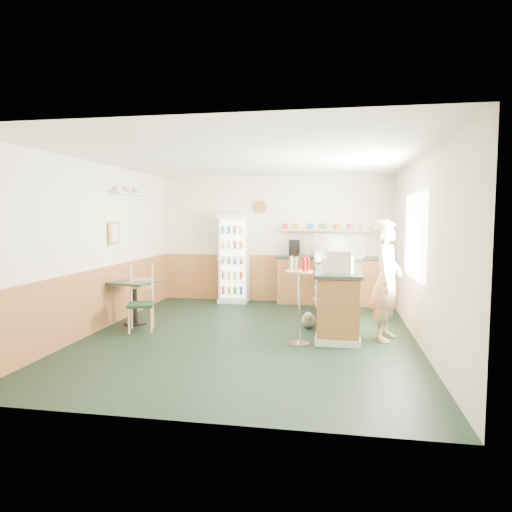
% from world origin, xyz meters
% --- Properties ---
extents(ground, '(6.00, 6.00, 0.00)m').
position_xyz_m(ground, '(0.00, 0.00, 0.00)').
color(ground, black).
rests_on(ground, ground).
extents(room_envelope, '(5.04, 6.02, 2.72)m').
position_xyz_m(room_envelope, '(-0.23, 0.73, 1.52)').
color(room_envelope, beige).
rests_on(room_envelope, ground).
extents(service_counter, '(0.68, 3.01, 1.01)m').
position_xyz_m(service_counter, '(1.35, 1.07, 0.46)').
color(service_counter, '#A76F36').
rests_on(service_counter, ground).
extents(back_counter, '(2.24, 0.42, 1.69)m').
position_xyz_m(back_counter, '(1.19, 2.80, 0.55)').
color(back_counter, '#A76F36').
rests_on(back_counter, ground).
extents(drinks_fridge, '(0.62, 0.53, 1.88)m').
position_xyz_m(drinks_fridge, '(-0.84, 2.74, 0.94)').
color(drinks_fridge, white).
rests_on(drinks_fridge, ground).
extents(display_case, '(0.88, 0.46, 0.50)m').
position_xyz_m(display_case, '(1.35, 1.80, 1.26)').
color(display_case, silver).
rests_on(display_case, service_counter).
extents(cash_register, '(0.45, 0.47, 0.23)m').
position_xyz_m(cash_register, '(1.35, -0.04, 1.13)').
color(cash_register, beige).
rests_on(cash_register, service_counter).
extents(shopkeeper, '(0.59, 0.70, 1.79)m').
position_xyz_m(shopkeeper, '(2.05, 0.14, 0.89)').
color(shopkeeper, tan).
rests_on(shopkeeper, ground).
extents(condiment_stand, '(0.40, 0.40, 1.25)m').
position_xyz_m(condiment_stand, '(0.80, -0.33, 0.82)').
color(condiment_stand, silver).
rests_on(condiment_stand, ground).
extents(newspaper_rack, '(0.10, 0.48, 0.95)m').
position_xyz_m(newspaper_rack, '(0.99, 1.35, 0.70)').
color(newspaper_rack, black).
rests_on(newspaper_rack, ground).
extents(cafe_table, '(0.78, 0.78, 0.75)m').
position_xyz_m(cafe_table, '(-2.05, 0.41, 0.53)').
color(cafe_table, black).
rests_on(cafe_table, ground).
extents(cafe_chair, '(0.50, 0.51, 1.07)m').
position_xyz_m(cafe_chair, '(-1.76, 0.09, 0.56)').
color(cafe_chair, '#16311A').
rests_on(cafe_chair, ground).
extents(dog_doorstop, '(0.24, 0.31, 0.29)m').
position_xyz_m(dog_doorstop, '(0.88, 0.66, 0.14)').
color(dog_doorstop, gray).
rests_on(dog_doorstop, ground).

